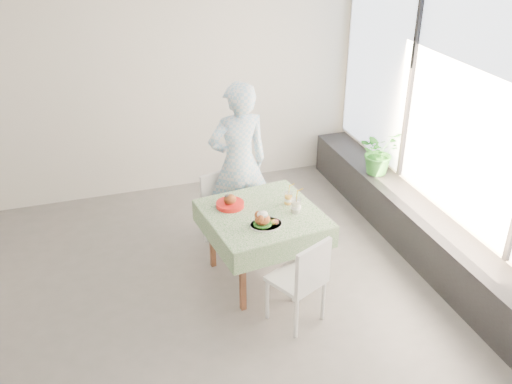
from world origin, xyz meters
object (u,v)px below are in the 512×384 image
object	(u,v)px
chair_near	(297,295)
juice_cup_orange	(288,199)
potted_plant	(379,152)
chair_far	(225,224)
diner	(239,164)
cafe_table	(262,237)
main_dish	(264,221)

from	to	relation	value
chair_near	juice_cup_orange	world-z (taller)	juice_cup_orange
potted_plant	juice_cup_orange	bearing A→B (deg)	-151.05
chair_far	juice_cup_orange	world-z (taller)	juice_cup_orange
diner	potted_plant	distance (m)	1.72
diner	juice_cup_orange	distance (m)	0.79
chair_near	chair_far	bearing A→B (deg)	100.94
cafe_table	chair_far	xyz separation A→B (m)	(-0.19, 0.71, -0.21)
cafe_table	potted_plant	world-z (taller)	potted_plant
chair_far	main_dish	bearing A→B (deg)	-82.31
diner	chair_near	bearing A→B (deg)	88.72
main_dish	juice_cup_orange	xyz separation A→B (m)	(0.35, 0.32, 0.01)
chair_near	main_dish	xyz separation A→B (m)	(-0.15, 0.47, 0.52)
main_dish	chair_far	bearing A→B (deg)	97.69
juice_cup_orange	main_dish	bearing A→B (deg)	-138.37
chair_far	chair_near	size ratio (longest dim) A/B	0.92
chair_near	juice_cup_orange	bearing A→B (deg)	75.24
juice_cup_orange	potted_plant	bearing A→B (deg)	28.95
chair_near	diner	bearing A→B (deg)	92.96
cafe_table	chair_far	world-z (taller)	chair_far
main_dish	diner	bearing A→B (deg)	86.24
chair_near	juice_cup_orange	xyz separation A→B (m)	(0.21, 0.79, 0.53)
chair_far	diner	xyz separation A→B (m)	(0.20, 0.10, 0.65)
cafe_table	main_dish	bearing A→B (deg)	-105.47
chair_near	main_dish	world-z (taller)	main_dish
chair_near	main_dish	distance (m)	0.72
cafe_table	diner	bearing A→B (deg)	89.78
chair_near	diner	world-z (taller)	diner
chair_far	juice_cup_orange	size ratio (longest dim) A/B	3.26
chair_near	diner	xyz separation A→B (m)	(-0.08, 1.52, 0.62)
diner	potted_plant	world-z (taller)	diner
chair_near	cafe_table	bearing A→B (deg)	96.54
cafe_table	chair_near	size ratio (longest dim) A/B	1.33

